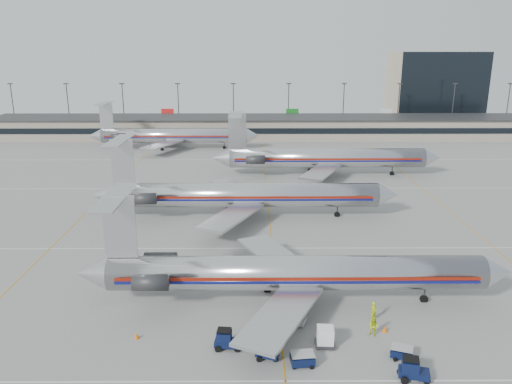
{
  "coord_description": "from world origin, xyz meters",
  "views": [
    {
      "loc": [
        -2.58,
        -52.5,
        25.85
      ],
      "look_at": [
        -2.15,
        21.85,
        4.5
      ],
      "focal_mm": 35.0,
      "sensor_mm": 36.0,
      "label": 1
    }
  ],
  "objects_px": {
    "jet_foreground": "(287,272)",
    "jet_second_row": "(240,195)",
    "tug_center": "(266,351)",
    "belt_loader": "(287,317)",
    "uld_container": "(325,337)"
  },
  "relations": [
    {
      "from": "tug_center",
      "to": "belt_loader",
      "type": "bearing_deg",
      "value": 87.92
    },
    {
      "from": "jet_second_row",
      "to": "belt_loader",
      "type": "bearing_deg",
      "value": -80.47
    },
    {
      "from": "tug_center",
      "to": "jet_foreground",
      "type": "bearing_deg",
      "value": 94.78
    },
    {
      "from": "belt_loader",
      "to": "jet_second_row",
      "type": "bearing_deg",
      "value": 119.41
    },
    {
      "from": "jet_second_row",
      "to": "belt_loader",
      "type": "relative_size",
      "value": 10.42
    },
    {
      "from": "jet_foreground",
      "to": "jet_second_row",
      "type": "height_order",
      "value": "jet_second_row"
    },
    {
      "from": "jet_foreground",
      "to": "tug_center",
      "type": "distance_m",
      "value": 10.67
    },
    {
      "from": "jet_second_row",
      "to": "uld_container",
      "type": "distance_m",
      "value": 37.31
    },
    {
      "from": "jet_foreground",
      "to": "uld_container",
      "type": "distance_m",
      "value": 9.01
    },
    {
      "from": "jet_foreground",
      "to": "tug_center",
      "type": "bearing_deg",
      "value": -103.7
    },
    {
      "from": "jet_foreground",
      "to": "uld_container",
      "type": "xyz_separation_m",
      "value": [
        2.95,
        -8.13,
        -2.52
      ]
    },
    {
      "from": "jet_foreground",
      "to": "uld_container",
      "type": "height_order",
      "value": "jet_foreground"
    },
    {
      "from": "jet_second_row",
      "to": "belt_loader",
      "type": "xyz_separation_m",
      "value": [
        5.4,
        -32.16,
        -3.05
      ]
    },
    {
      "from": "jet_second_row",
      "to": "uld_container",
      "type": "relative_size",
      "value": 26.02
    },
    {
      "from": "jet_second_row",
      "to": "tug_center",
      "type": "bearing_deg",
      "value": -85.24
    }
  ]
}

